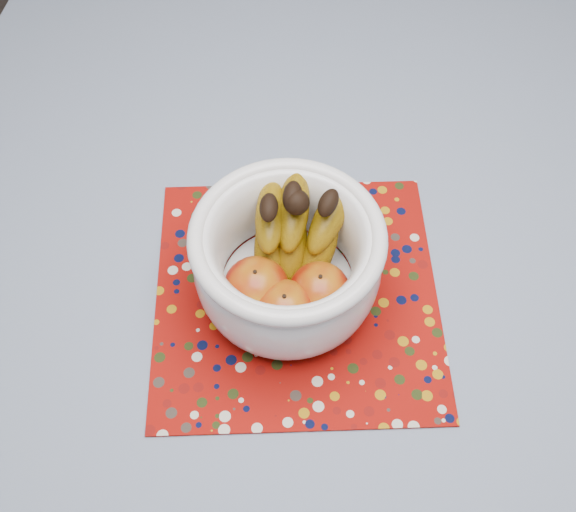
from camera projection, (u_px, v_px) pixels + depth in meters
The scene contains 4 objects.
table at pixel (337, 279), 1.02m from camera, with size 1.20×1.20×0.75m.
tablecloth at pixel (341, 249), 0.95m from camera, with size 1.32×1.32×0.01m, color slate.
placemat at pixel (297, 294), 0.90m from camera, with size 0.38×0.38×0.00m, color #8E0C07.
fruit_bowl at pixel (290, 258), 0.84m from camera, with size 0.24×0.24×0.17m.
Camera 1 is at (-0.00, -0.53, 1.55)m, focal length 42.00 mm.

